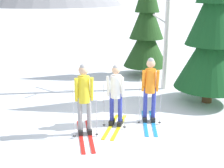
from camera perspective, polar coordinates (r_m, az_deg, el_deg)
The scene contains 7 objects.
ground_plane at distance 8.06m, azimuth -0.57°, elevation -7.86°, with size 400.00×400.00×0.00m, color white.
skier_in_yellow at distance 7.28m, azimuth -5.22°, elevation -2.38°, with size 0.66×1.82×1.78m.
skier_in_white at distance 7.78m, azimuth 0.75°, elevation -1.52°, with size 1.16×1.48×1.64m.
skier_in_orange at distance 8.05m, azimuth 7.10°, elevation -0.43°, with size 0.94×1.65×1.76m.
pine_tree_near at distance 9.69m, azimuth 18.43°, elevation 10.03°, with size 2.14×2.14×5.16m.
pine_tree_mid at distance 12.57m, azimuth 6.46°, elevation 10.49°, with size 1.82×1.82×4.39m.
birch_tree_tall at distance 10.78m, azimuth 10.28°, elevation 11.89°, with size 0.69×1.27×4.88m.
Camera 1 is at (-2.55, -6.87, 3.35)m, focal length 49.04 mm.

